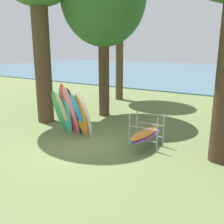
{
  "coord_description": "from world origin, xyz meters",
  "views": [
    {
      "loc": [
        5.88,
        -7.23,
        3.65
      ],
      "look_at": [
        0.62,
        1.23,
        1.1
      ],
      "focal_mm": 41.26,
      "sensor_mm": 36.0,
      "label": 1
    }
  ],
  "objects": [
    {
      "name": "board_storage_rack",
      "position": [
        2.16,
        1.16,
        0.47
      ],
      "size": [
        1.15,
        2.13,
        1.25
      ],
      "color": "#9EA0A5",
      "rests_on": "ground"
    },
    {
      "name": "lake_water",
      "position": [
        0.0,
        30.72,
        0.05
      ],
      "size": [
        80.0,
        36.0,
        0.1
      ],
      "primitive_type": "cube",
      "color": "#477084",
      "rests_on": "ground"
    },
    {
      "name": "leaning_board_pile",
      "position": [
        -0.92,
        0.57,
        1.01
      ],
      "size": [
        1.92,
        0.78,
        2.25
      ],
      "color": "#339E56",
      "rests_on": "ground"
    },
    {
      "name": "ground_plane",
      "position": [
        0.0,
        0.0,
        0.0
      ],
      "size": [
        80.0,
        80.0,
        0.0
      ],
      "primitive_type": "plane",
      "color": "olive"
    }
  ]
}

